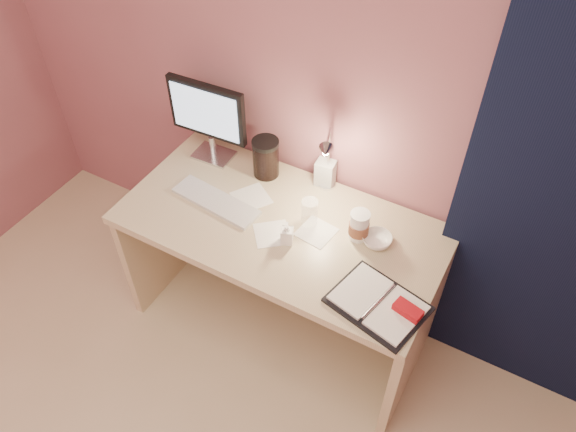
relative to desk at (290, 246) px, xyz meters
The scene contains 15 objects.
room 1.17m from the desk, 14.00° to the left, with size 3.50×3.50×3.50m.
desk is the anchor object (origin of this frame).
monitor 0.71m from the desk, 163.12° to the left, with size 0.38×0.14×0.41m.
keyboard 0.41m from the desk, 161.07° to the right, with size 0.42×0.12×0.02m, color silver.
planner 0.65m from the desk, 26.30° to the right, with size 0.39×0.33×0.05m.
paper_a 0.27m from the desk, 91.14° to the right, with size 0.14×0.14×0.00m, color white.
paper_b 0.28m from the desk, 16.93° to the right, with size 0.14×0.14×0.00m, color white.
paper_c 0.30m from the desk, behind, with size 0.15×0.15×0.00m, color white.
coffee_cup 0.43m from the desk, ahead, with size 0.09×0.09×0.14m.
clear_cup 0.31m from the desk, ahead, with size 0.07×0.07×0.12m, color white.
bowl 0.47m from the desk, ahead, with size 0.12×0.12×0.04m, color white.
lotion_bottle 0.33m from the desk, 64.51° to the right, with size 0.05×0.05×0.11m, color white.
dark_jar 0.42m from the desk, 142.14° to the left, with size 0.12×0.12×0.17m, color black.
product_box 0.38m from the desk, 78.34° to the left, with size 0.09×0.07×0.13m, color silver.
desk_lamp 0.47m from the desk, 77.14° to the left, with size 0.13×0.21×0.35m.
Camera 1 is at (0.83, -0.05, 2.48)m, focal length 35.00 mm.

